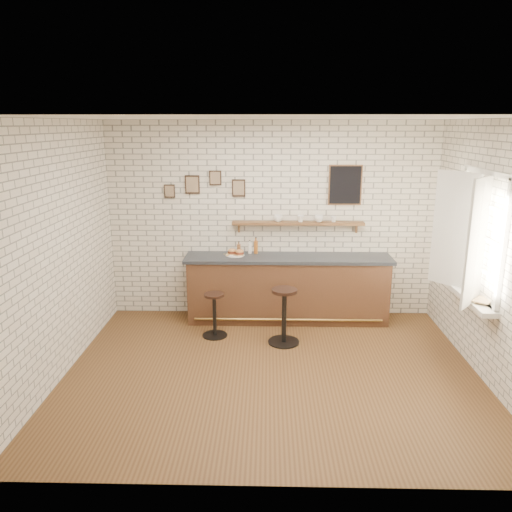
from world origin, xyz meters
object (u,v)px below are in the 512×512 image
(bitters_bottle_white, at_px, (250,248))
(bar_stool_right, at_px, (284,314))
(shelf_cup_c, at_px, (319,219))
(condiment_bottle_yellow, at_px, (256,249))
(book_upper, at_px, (475,299))
(shelf_cup_b, at_px, (301,219))
(sandwich_plate, at_px, (235,255))
(shelf_cup_a, at_px, (278,218))
(bar_counter, at_px, (288,288))
(bitters_bottle_amber, at_px, (256,247))
(book_lower, at_px, (474,299))
(ciabatta_sandwich, at_px, (236,252))
(bitters_bottle_brown, at_px, (239,249))
(shelf_cup_d, at_px, (334,219))
(bar_stool_left, at_px, (214,313))

(bitters_bottle_white, bearing_deg, bar_stool_right, -63.79)
(shelf_cup_c, bearing_deg, bar_stool_right, -172.61)
(condiment_bottle_yellow, bearing_deg, bitters_bottle_white, -180.00)
(bar_stool_right, xyz_separation_m, book_upper, (2.21, -0.81, 0.54))
(bar_stool_right, relative_size, shelf_cup_b, 7.33)
(sandwich_plate, xyz_separation_m, shelf_cup_a, (0.65, 0.16, 0.54))
(bar_counter, distance_m, bitters_bottle_amber, 0.80)
(condiment_bottle_yellow, xyz_separation_m, book_lower, (2.61, -1.81, -0.14))
(ciabatta_sandwich, relative_size, book_lower, 1.24)
(bitters_bottle_white, xyz_separation_m, book_upper, (2.71, -1.84, -0.14))
(bitters_bottle_brown, bearing_deg, book_upper, -32.57)
(bar_counter, height_order, ciabatta_sandwich, ciabatta_sandwich)
(shelf_cup_b, bearing_deg, bar_counter, -168.76)
(sandwich_plate, bearing_deg, book_lower, -29.85)
(condiment_bottle_yellow, xyz_separation_m, book_upper, (2.61, -1.84, -0.12))
(sandwich_plate, distance_m, bar_stool_right, 1.30)
(bitters_bottle_brown, distance_m, bitters_bottle_white, 0.17)
(bar_stool_right, height_order, book_lower, book_lower)
(bitters_bottle_amber, bearing_deg, shelf_cup_a, 5.51)
(sandwich_plate, height_order, bitters_bottle_amber, bitters_bottle_amber)
(shelf_cup_c, height_order, book_lower, shelf_cup_c)
(bitters_bottle_brown, relative_size, book_upper, 0.77)
(ciabatta_sandwich, distance_m, condiment_bottle_yellow, 0.33)
(condiment_bottle_yellow, distance_m, book_upper, 3.20)
(book_lower, bearing_deg, ciabatta_sandwich, 164.25)
(bitters_bottle_white, height_order, shelf_cup_c, shelf_cup_c)
(bitters_bottle_white, bearing_deg, sandwich_plate, -149.69)
(bar_counter, height_order, condiment_bottle_yellow, condiment_bottle_yellow)
(shelf_cup_a, height_order, book_upper, shelf_cup_a)
(bitters_bottle_white, relative_size, shelf_cup_c, 1.57)
(sandwich_plate, xyz_separation_m, bitters_bottle_white, (0.22, 0.13, 0.08))
(book_lower, height_order, book_upper, book_upper)
(bar_counter, distance_m, sandwich_plate, 0.95)
(bitters_bottle_amber, height_order, bar_stool_right, bitters_bottle_amber)
(condiment_bottle_yellow, height_order, shelf_cup_d, shelf_cup_d)
(book_lower, bearing_deg, book_upper, -75.81)
(bar_counter, xyz_separation_m, ciabatta_sandwich, (-0.79, 0.04, 0.56))
(bar_counter, distance_m, bitters_bottle_brown, 0.96)
(bar_counter, xyz_separation_m, bar_stool_left, (-1.06, -0.65, -0.17))
(ciabatta_sandwich, bearing_deg, shelf_cup_a, 14.12)
(bar_stool_right, distance_m, shelf_cup_a, 1.55)
(bitters_bottle_brown, relative_size, bitters_bottle_amber, 0.74)
(bitters_bottle_amber, relative_size, book_upper, 1.05)
(bar_counter, xyz_separation_m, shelf_cup_c, (0.46, 0.20, 1.05))
(bar_counter, xyz_separation_m, condiment_bottle_yellow, (-0.49, 0.17, 0.58))
(bar_stool_right, xyz_separation_m, book_lower, (2.21, -0.78, 0.52))
(ciabatta_sandwich, distance_m, bitters_bottle_brown, 0.14)
(bar_stool_left, xyz_separation_m, shelf_cup_c, (1.52, 0.85, 1.21))
(condiment_bottle_yellow, bearing_deg, shelf_cup_d, 1.59)
(bitters_bottle_white, bearing_deg, shelf_cup_d, 1.47)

